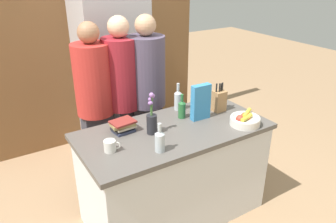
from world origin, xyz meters
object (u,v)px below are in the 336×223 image
(person_in_blue, at_px, (122,94))
(person_in_red_tee, at_px, (147,91))
(refrigerator, at_px, (113,74))
(book_stack, at_px, (123,126))
(flower_vase, at_px, (152,120))
(person_at_sink, at_px, (95,100))
(fruit_bowl, at_px, (245,120))
(coffee_mug, at_px, (110,146))
(cereal_box, at_px, (201,102))
(knife_block, at_px, (219,101))
(bottle_oil, at_px, (160,140))
(bottle_wine, at_px, (182,109))
(bottle_vinegar, at_px, (178,99))

(person_in_blue, relative_size, person_in_red_tee, 1.00)
(refrigerator, bearing_deg, book_stack, -109.85)
(book_stack, bearing_deg, flower_vase, -39.30)
(person_at_sink, height_order, person_in_blue, person_in_blue)
(fruit_bowl, bearing_deg, person_at_sink, 131.76)
(fruit_bowl, distance_m, coffee_mug, 1.15)
(cereal_box, bearing_deg, flower_vase, -178.86)
(refrigerator, height_order, person_in_red_tee, refrigerator)
(knife_block, xyz_separation_m, cereal_box, (-0.25, -0.05, 0.06))
(knife_block, xyz_separation_m, coffee_mug, (-1.14, -0.14, -0.06))
(fruit_bowl, height_order, knife_block, knife_block)
(refrigerator, xyz_separation_m, cereal_box, (0.21, -1.45, 0.10))
(book_stack, relative_size, bottle_oil, 0.91)
(fruit_bowl, distance_m, flower_vase, 0.80)
(bottle_oil, xyz_separation_m, person_in_blue, (0.16, 1.00, -0.00))
(bottle_oil, height_order, bottle_wine, bottle_oil)
(bottle_wine, bearing_deg, person_in_blue, 115.74)
(bottle_oil, bearing_deg, book_stack, 103.04)
(knife_block, bearing_deg, coffee_mug, -173.00)
(person_in_red_tee, bearing_deg, book_stack, -109.51)
(knife_block, relative_size, person_at_sink, 0.16)
(person_at_sink, bearing_deg, cereal_box, -47.40)
(bottle_wine, bearing_deg, coffee_mug, -165.52)
(cereal_box, bearing_deg, bottle_wine, 140.37)
(coffee_mug, xyz_separation_m, bottle_vinegar, (0.83, 0.36, 0.06))
(coffee_mug, height_order, person_in_blue, person_in_blue)
(fruit_bowl, relative_size, person_in_blue, 0.15)
(flower_vase, distance_m, cereal_box, 0.49)
(refrigerator, relative_size, bottle_wine, 8.44)
(cereal_box, height_order, person_at_sink, person_at_sink)
(book_stack, xyz_separation_m, bottle_vinegar, (0.62, 0.13, 0.05))
(bottle_vinegar, distance_m, person_in_red_tee, 0.40)
(coffee_mug, distance_m, book_stack, 0.31)
(book_stack, distance_m, bottle_wine, 0.55)
(fruit_bowl, distance_m, bottle_wine, 0.55)
(coffee_mug, height_order, person_at_sink, person_at_sink)
(knife_block, height_order, flower_vase, flower_vase)
(person_at_sink, relative_size, person_in_blue, 0.98)
(bottle_vinegar, bearing_deg, person_in_red_tee, 107.48)
(knife_block, relative_size, bottle_oil, 1.21)
(refrigerator, height_order, fruit_bowl, refrigerator)
(person_in_blue, bearing_deg, refrigerator, 53.57)
(fruit_bowl, relative_size, coffee_mug, 2.16)
(book_stack, xyz_separation_m, bottle_wine, (0.55, -0.04, 0.04))
(coffee_mug, bearing_deg, book_stack, 48.28)
(book_stack, distance_m, person_in_red_tee, 0.71)
(flower_vase, distance_m, person_in_red_tee, 0.73)
(cereal_box, distance_m, book_stack, 0.70)
(fruit_bowl, height_order, bottle_vinegar, bottle_vinegar)
(book_stack, relative_size, person_in_blue, 0.12)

